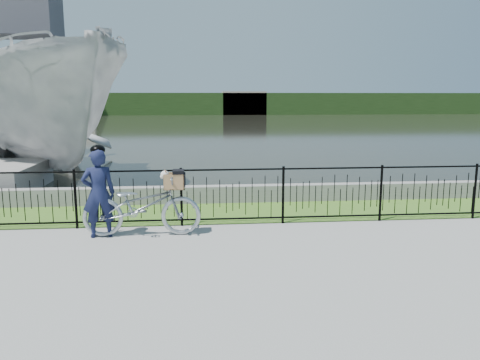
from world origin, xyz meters
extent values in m
plane|color=gray|center=(0.00, 0.00, 0.00)|extent=(120.00, 120.00, 0.00)
cube|color=#456E22|center=(0.00, 2.60, 0.00)|extent=(60.00, 2.00, 0.01)
plane|color=black|center=(0.00, 33.00, 0.00)|extent=(120.00, 120.00, 0.00)
cube|color=gray|center=(0.00, 3.60, 0.20)|extent=(60.00, 0.30, 0.40)
cube|color=#223D17|center=(0.00, 60.00, 1.50)|extent=(120.00, 6.00, 3.00)
cube|color=#A59785|center=(-18.00, 58.00, 2.00)|extent=(8.00, 4.00, 4.00)
cube|color=#A59785|center=(6.00, 58.50, 1.60)|extent=(6.00, 3.00, 3.20)
imported|color=#AAB0B6|center=(-1.69, 1.02, 0.55)|extent=(2.11, 0.74, 1.11)
cube|color=black|center=(-1.10, 1.02, 0.86)|extent=(0.38, 0.18, 0.02)
cube|color=#A4784B|center=(-1.10, 1.02, 0.86)|extent=(0.36, 0.27, 0.01)
cube|color=#A4784B|center=(-1.10, 1.15, 1.00)|extent=(0.36, 0.02, 0.28)
cube|color=#A4784B|center=(-1.10, 0.89, 1.00)|extent=(0.36, 0.01, 0.28)
cube|color=#A4784B|center=(-0.93, 1.02, 1.00)|extent=(0.01, 0.27, 0.28)
cube|color=#A4784B|center=(-1.28, 1.02, 1.00)|extent=(0.02, 0.27, 0.28)
cube|color=black|center=(-1.02, 1.02, 1.17)|extent=(0.20, 0.29, 0.06)
cube|color=black|center=(-0.91, 1.02, 1.02)|extent=(0.02, 0.29, 0.22)
ellipsoid|color=silver|center=(-1.12, 1.02, 0.99)|extent=(0.31, 0.22, 0.20)
sphere|color=silver|center=(-1.27, 1.00, 1.12)|extent=(0.15, 0.15, 0.15)
sphere|color=silver|center=(-1.32, 0.98, 1.09)|extent=(0.07, 0.07, 0.07)
sphere|color=black|center=(-1.34, 0.97, 1.08)|extent=(0.02, 0.02, 0.02)
cone|color=#905B3C|center=(-1.27, 1.06, 1.18)|extent=(0.06, 0.08, 0.08)
cone|color=#905B3C|center=(-1.25, 0.96, 1.18)|extent=(0.06, 0.08, 0.08)
imported|color=#161B3C|center=(-2.44, 1.02, 0.80)|extent=(0.65, 0.50, 1.59)
ellipsoid|color=black|center=(-2.44, 1.02, 1.57)|extent=(0.26, 0.29, 0.18)
imported|color=#B1B1B1|center=(-6.05, 8.32, 2.06)|extent=(9.62, 10.96, 4.13)
cube|color=#3F3F47|center=(-6.05, 8.32, 5.13)|extent=(2.20, 1.60, 1.60)
camera|label=1|loc=(-0.69, -7.33, 2.50)|focal=35.00mm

